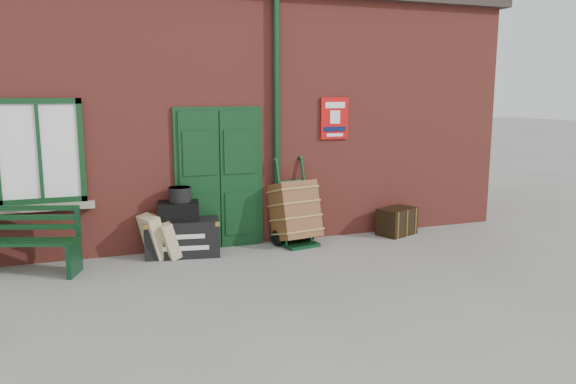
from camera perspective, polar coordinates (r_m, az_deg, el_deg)
name	(u,v)px	position (r m, az deg, el deg)	size (l,w,h in m)	color
ground	(266,271)	(7.96, -2.24, -8.05)	(80.00, 80.00, 0.00)	gray
station_building	(209,109)	(10.95, -7.99, 8.31)	(10.30, 4.30, 4.36)	brown
bench	(20,239)	(8.57, -25.56, -4.35)	(1.63, 0.96, 0.97)	black
houdini_trunk	(183,237)	(8.84, -10.66, -4.50)	(1.11, 0.61, 0.56)	black
strongbox	(178,211)	(8.74, -11.07, -1.87)	(0.61, 0.45, 0.28)	black
hatbox	(180,194)	(8.70, -10.93, -0.25)	(0.33, 0.33, 0.22)	black
suitcase_back	(153,236)	(8.72, -13.54, -4.41)	(0.19, 0.46, 0.65)	tan
suitcase_front	(166,240)	(8.66, -12.26, -4.79)	(0.17, 0.42, 0.56)	tan
porter_trolley	(295,212)	(9.22, 0.71, -2.03)	(0.80, 0.84, 1.40)	#0D341C
dark_trunk	(397,221)	(10.09, 11.00, -2.94)	(0.66, 0.43, 0.48)	black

